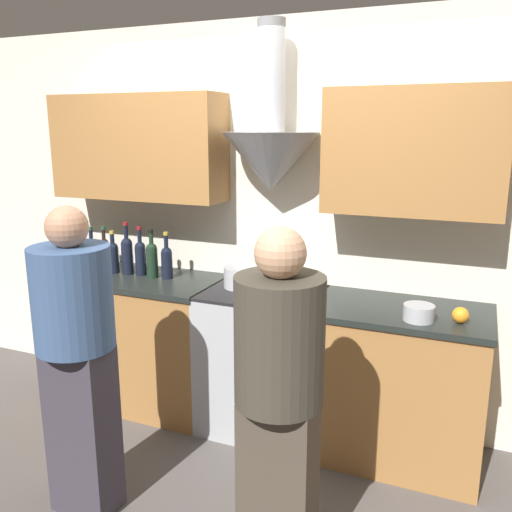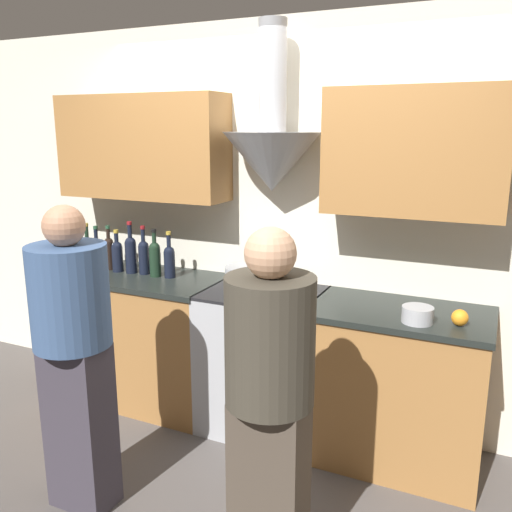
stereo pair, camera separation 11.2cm
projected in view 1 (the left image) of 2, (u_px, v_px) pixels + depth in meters
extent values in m
plane|color=#4C4744|center=(242.00, 451.00, 3.32)|extent=(12.00, 12.00, 0.00)
cube|color=silver|center=(281.00, 225.00, 3.61)|extent=(8.40, 0.06, 2.60)
cone|color=#A8AAAF|center=(271.00, 162.00, 3.33)|extent=(0.61, 0.61, 0.36)
cylinder|color=#A8AAAF|center=(271.00, 76.00, 3.22)|extent=(0.17, 0.17, 0.64)
cube|color=#9E6B38|center=(138.00, 147.00, 3.70)|extent=(1.25, 0.32, 0.70)
cube|color=#9E6B38|center=(414.00, 152.00, 3.01)|extent=(0.99, 0.32, 0.70)
cube|color=#9E6B38|center=(136.00, 340.00, 3.88)|extent=(1.25, 0.60, 0.90)
cube|color=black|center=(132.00, 278.00, 3.77)|extent=(1.27, 0.62, 0.03)
cube|color=#9E6B38|center=(395.00, 386.00, 3.19)|extent=(0.99, 0.60, 0.90)
cube|color=black|center=(400.00, 311.00, 3.08)|extent=(1.01, 0.62, 0.03)
cube|color=#A8AAAF|center=(262.00, 362.00, 3.50)|extent=(0.71, 0.60, 0.91)
cube|color=black|center=(243.00, 386.00, 3.25)|extent=(0.50, 0.01, 0.41)
cube|color=black|center=(262.00, 293.00, 3.40)|extent=(0.71, 0.60, 0.02)
cube|color=#A8AAAF|center=(277.00, 290.00, 3.65)|extent=(0.71, 0.06, 0.10)
cylinder|color=black|center=(72.00, 252.00, 3.98)|extent=(0.08, 0.08, 0.22)
sphere|color=black|center=(71.00, 237.00, 3.95)|extent=(0.07, 0.07, 0.07)
cylinder|color=black|center=(70.00, 228.00, 3.94)|extent=(0.03, 0.03, 0.11)
cylinder|color=#234C33|center=(69.00, 219.00, 3.92)|extent=(0.03, 0.03, 0.02)
cylinder|color=black|center=(83.00, 256.00, 3.93)|extent=(0.07, 0.07, 0.19)
sphere|color=black|center=(82.00, 243.00, 3.91)|extent=(0.07, 0.07, 0.07)
cylinder|color=black|center=(81.00, 234.00, 3.89)|extent=(0.03, 0.03, 0.10)
cylinder|color=gold|center=(81.00, 226.00, 3.88)|extent=(0.03, 0.03, 0.02)
cylinder|color=black|center=(92.00, 257.00, 3.90)|extent=(0.07, 0.07, 0.19)
sphere|color=black|center=(92.00, 244.00, 3.88)|extent=(0.07, 0.07, 0.07)
cylinder|color=black|center=(91.00, 236.00, 3.86)|extent=(0.03, 0.03, 0.09)
cylinder|color=#234C33|center=(90.00, 229.00, 3.85)|extent=(0.03, 0.03, 0.02)
cylinder|color=black|center=(105.00, 257.00, 3.87)|extent=(0.07, 0.07, 0.20)
sphere|color=black|center=(104.00, 243.00, 3.85)|extent=(0.07, 0.07, 0.07)
cylinder|color=black|center=(104.00, 235.00, 3.83)|extent=(0.03, 0.03, 0.08)
cylinder|color=#234C33|center=(103.00, 228.00, 3.82)|extent=(0.03, 0.03, 0.02)
cylinder|color=black|center=(113.00, 260.00, 3.81)|extent=(0.08, 0.08, 0.18)
sphere|color=black|center=(113.00, 248.00, 3.79)|extent=(0.07, 0.07, 0.07)
cylinder|color=black|center=(112.00, 240.00, 3.78)|extent=(0.03, 0.03, 0.08)
cylinder|color=gold|center=(112.00, 232.00, 3.77)|extent=(0.03, 0.03, 0.02)
cylinder|color=black|center=(127.00, 259.00, 3.78)|extent=(0.08, 0.08, 0.22)
sphere|color=black|center=(127.00, 243.00, 3.75)|extent=(0.08, 0.08, 0.08)
cylinder|color=black|center=(126.00, 233.00, 3.73)|extent=(0.03, 0.03, 0.11)
cylinder|color=maroon|center=(125.00, 224.00, 3.72)|extent=(0.03, 0.03, 0.02)
cylinder|color=black|center=(141.00, 261.00, 3.75)|extent=(0.07, 0.07, 0.20)
sphere|color=black|center=(140.00, 247.00, 3.73)|extent=(0.07, 0.07, 0.07)
cylinder|color=black|center=(140.00, 237.00, 3.72)|extent=(0.03, 0.03, 0.10)
cylinder|color=maroon|center=(139.00, 228.00, 3.70)|extent=(0.03, 0.03, 0.02)
cylinder|color=black|center=(152.00, 263.00, 3.69)|extent=(0.08, 0.08, 0.20)
sphere|color=black|center=(152.00, 249.00, 3.67)|extent=(0.07, 0.07, 0.07)
cylinder|color=black|center=(151.00, 239.00, 3.66)|extent=(0.03, 0.03, 0.09)
cylinder|color=black|center=(151.00, 231.00, 3.64)|extent=(0.03, 0.03, 0.02)
cylinder|color=black|center=(167.00, 265.00, 3.67)|extent=(0.08, 0.08, 0.18)
sphere|color=black|center=(166.00, 252.00, 3.65)|extent=(0.07, 0.07, 0.07)
cylinder|color=black|center=(166.00, 243.00, 3.64)|extent=(0.03, 0.03, 0.10)
cylinder|color=gold|center=(166.00, 234.00, 3.62)|extent=(0.03, 0.03, 0.02)
cylinder|color=#A8AAAF|center=(241.00, 277.00, 3.47)|extent=(0.22, 0.22, 0.13)
cylinder|color=#A8AAAF|center=(285.00, 290.00, 3.30)|extent=(0.29, 0.29, 0.07)
sphere|color=orange|center=(461.00, 315.00, 2.84)|extent=(0.09, 0.09, 0.09)
cylinder|color=#A8AAAF|center=(419.00, 313.00, 2.87)|extent=(0.16, 0.16, 0.09)
cube|color=#38333D|center=(83.00, 429.00, 2.74)|extent=(0.32, 0.21, 0.89)
cylinder|color=#38517A|center=(73.00, 298.00, 2.58)|extent=(0.38, 0.38, 0.50)
sphere|color=#AD7A5B|center=(67.00, 227.00, 2.50)|extent=(0.20, 0.20, 0.20)
cube|color=#473D33|center=(278.00, 486.00, 2.36)|extent=(0.32, 0.21, 0.81)
cylinder|color=#3D382D|center=(279.00, 341.00, 2.21)|extent=(0.37, 0.37, 0.54)
sphere|color=tan|center=(280.00, 253.00, 2.12)|extent=(0.21, 0.21, 0.21)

